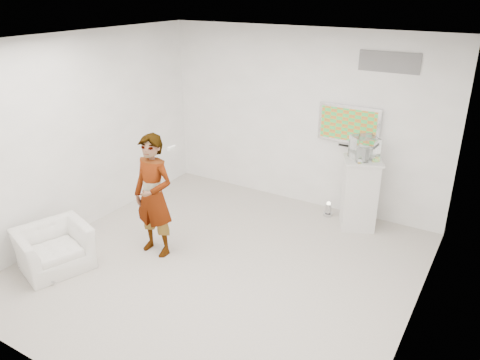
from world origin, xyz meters
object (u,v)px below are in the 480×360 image
Objects in this scene: tv at (349,124)px; armchair at (54,248)px; floor_uplight at (328,209)px; person at (154,196)px; pedestal at (359,193)px.

tv is 4.76m from armchair.
floor_uplight is (-0.13, -0.27, -1.43)m from tv.
floor_uplight is (1.71, 2.35, -0.76)m from person.
tv is 1.10× the size of armchair.
pedestal is 0.70m from floor_uplight.
pedestal reaches higher than armchair.
person is at bearing -125.21° from tv.
pedestal is at bearing 46.52° from person.
person is 1.54× the size of pedestal.
person is at bearing -22.87° from armchair.
person is 1.51m from armchair.
armchair is at bearing -127.97° from floor_uplight.
person reaches higher than pedestal.
person is at bearing -134.81° from pedestal.
tv is 1.46m from floor_uplight.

